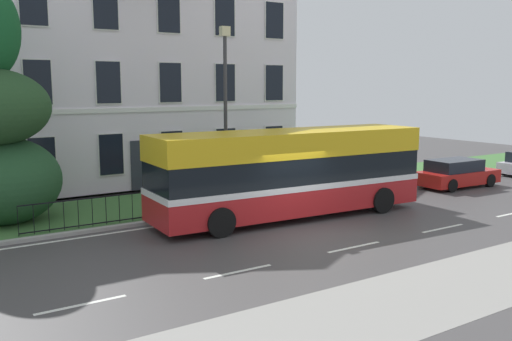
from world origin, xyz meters
name	(u,v)px	position (x,y,z in m)	size (l,w,h in m)	color
ground_plane	(298,228)	(0.00, 0.90, -0.02)	(60.00, 56.00, 0.18)	#444242
georgian_townhouse	(105,58)	(-1.94, 14.27, 6.06)	(17.32, 9.28, 11.81)	white
iron_verge_railing	(198,198)	(-1.94, 4.40, 0.62)	(12.41, 0.04, 0.97)	black
single_decker_bus	(290,172)	(0.69, 2.32, 1.65)	(10.38, 3.03, 3.13)	#B21D20
parked_hatchback_01	(456,174)	(10.83, 2.90, 0.63)	(4.20, 1.90, 1.30)	#B21B17
street_lamp_post	(225,104)	(-0.34, 5.11, 4.01)	(0.36, 0.24, 6.79)	#333338
litter_bin	(293,182)	(2.79, 4.90, 0.71)	(0.54, 0.54, 1.17)	#23472D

